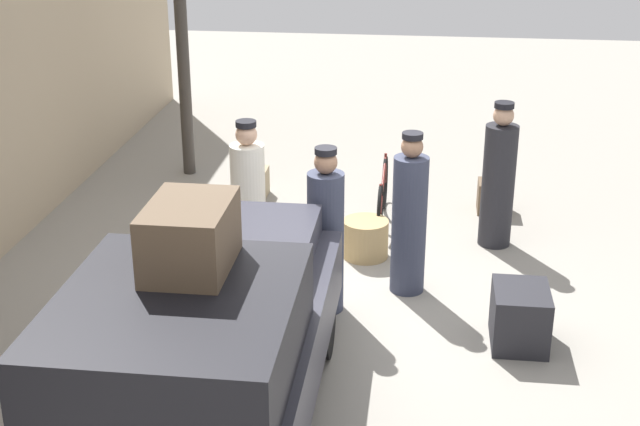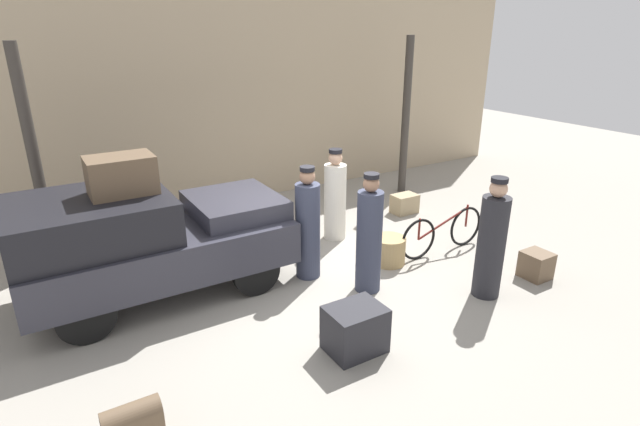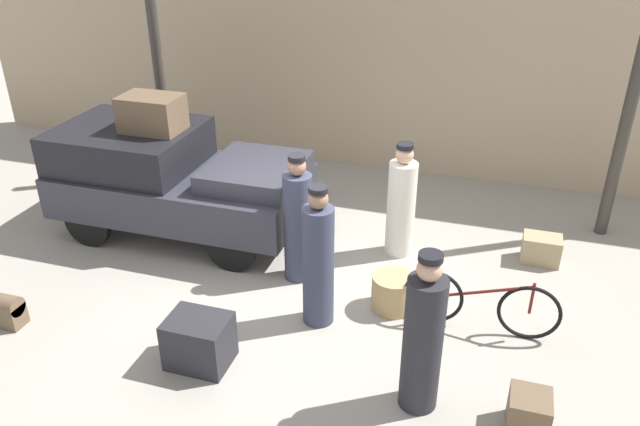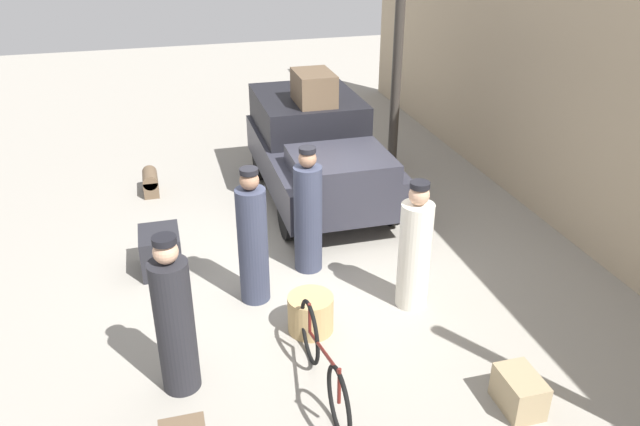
{
  "view_description": "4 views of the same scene",
  "coord_description": "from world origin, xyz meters",
  "px_view_note": "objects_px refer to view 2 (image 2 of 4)",
  "views": [
    {
      "loc": [
        -8.19,
        -0.84,
        4.36
      ],
      "look_at": [
        0.2,
        0.2,
        0.95
      ],
      "focal_mm": 50.0,
      "sensor_mm": 36.0,
      "label": 1
    },
    {
      "loc": [
        -3.5,
        -5.86,
        3.65
      ],
      "look_at": [
        0.2,
        0.2,
        0.95
      ],
      "focal_mm": 28.0,
      "sensor_mm": 36.0,
      "label": 2
    },
    {
      "loc": [
        2.27,
        -6.48,
        4.62
      ],
      "look_at": [
        0.2,
        0.2,
        0.95
      ],
      "focal_mm": 35.0,
      "sensor_mm": 36.0,
      "label": 3
    },
    {
      "loc": [
        6.96,
        -1.64,
        4.5
      ],
      "look_at": [
        0.2,
        0.2,
        0.95
      ],
      "focal_mm": 35.0,
      "sensor_mm": 36.0,
      "label": 4
    }
  ],
  "objects_px": {
    "wicker_basket": "(389,250)",
    "suitcase_small_leather": "(404,204)",
    "conductor_in_dark_uniform": "(308,228)",
    "porter_standing_middle": "(369,238)",
    "porter_lifting_near_truck": "(491,243)",
    "trunk_large_brown": "(355,329)",
    "porter_with_bicycle": "(335,199)",
    "bicycle": "(443,232)",
    "trunk_on_truck_roof": "(121,175)",
    "truck": "(146,238)",
    "suitcase_black_upright": "(536,265)",
    "trunk_barrel_dark": "(133,423)"
  },
  "relations": [
    {
      "from": "porter_with_bicycle",
      "to": "conductor_in_dark_uniform",
      "type": "relative_size",
      "value": 0.94
    },
    {
      "from": "conductor_in_dark_uniform",
      "to": "porter_lifting_near_truck",
      "type": "xyz_separation_m",
      "value": [
        1.89,
        -1.82,
        0.0
      ]
    },
    {
      "from": "suitcase_small_leather",
      "to": "suitcase_black_upright",
      "type": "xyz_separation_m",
      "value": [
        -0.13,
        -3.21,
        0.01
      ]
    },
    {
      "from": "porter_lifting_near_truck",
      "to": "suitcase_black_upright",
      "type": "bearing_deg",
      "value": -2.22
    },
    {
      "from": "trunk_large_brown",
      "to": "suitcase_black_upright",
      "type": "height_order",
      "value": "trunk_large_brown"
    },
    {
      "from": "bicycle",
      "to": "trunk_on_truck_roof",
      "type": "distance_m",
      "value": 5.1
    },
    {
      "from": "conductor_in_dark_uniform",
      "to": "suitcase_black_upright",
      "type": "bearing_deg",
      "value": -32.38
    },
    {
      "from": "trunk_barrel_dark",
      "to": "trunk_on_truck_roof",
      "type": "distance_m",
      "value": 3.2
    },
    {
      "from": "porter_standing_middle",
      "to": "suitcase_small_leather",
      "type": "height_order",
      "value": "porter_standing_middle"
    },
    {
      "from": "trunk_large_brown",
      "to": "suitcase_black_upright",
      "type": "bearing_deg",
      "value": 0.91
    },
    {
      "from": "bicycle",
      "to": "porter_standing_middle",
      "type": "relative_size",
      "value": 1.02
    },
    {
      "from": "suitcase_small_leather",
      "to": "conductor_in_dark_uniform",
      "type": "bearing_deg",
      "value": -156.3
    },
    {
      "from": "wicker_basket",
      "to": "truck",
      "type": "bearing_deg",
      "value": 163.8
    },
    {
      "from": "wicker_basket",
      "to": "trunk_large_brown",
      "type": "distance_m",
      "value": 2.41
    },
    {
      "from": "porter_with_bicycle",
      "to": "trunk_on_truck_roof",
      "type": "distance_m",
      "value": 3.71
    },
    {
      "from": "porter_lifting_near_truck",
      "to": "trunk_barrel_dark",
      "type": "bearing_deg",
      "value": -178.01
    },
    {
      "from": "porter_with_bicycle",
      "to": "trunk_on_truck_roof",
      "type": "bearing_deg",
      "value": -174.98
    },
    {
      "from": "porter_lifting_near_truck",
      "to": "porter_standing_middle",
      "type": "xyz_separation_m",
      "value": [
        -1.36,
        1.0,
        0.01
      ]
    },
    {
      "from": "truck",
      "to": "trunk_large_brown",
      "type": "distance_m",
      "value": 3.19
    },
    {
      "from": "porter_with_bicycle",
      "to": "suitcase_small_leather",
      "type": "height_order",
      "value": "porter_with_bicycle"
    },
    {
      "from": "wicker_basket",
      "to": "conductor_in_dark_uniform",
      "type": "relative_size",
      "value": 0.3
    },
    {
      "from": "porter_with_bicycle",
      "to": "porter_lifting_near_truck",
      "type": "bearing_deg",
      "value": -75.43
    },
    {
      "from": "suitcase_small_leather",
      "to": "porter_lifting_near_truck",
      "type": "bearing_deg",
      "value": -110.45
    },
    {
      "from": "bicycle",
      "to": "trunk_large_brown",
      "type": "relative_size",
      "value": 2.7
    },
    {
      "from": "trunk_large_brown",
      "to": "porter_with_bicycle",
      "type": "bearing_deg",
      "value": 61.13
    },
    {
      "from": "trunk_large_brown",
      "to": "suitcase_small_leather",
      "type": "relative_size",
      "value": 1.3
    },
    {
      "from": "trunk_on_truck_roof",
      "to": "truck",
      "type": "bearing_deg",
      "value": 0.0
    },
    {
      "from": "trunk_barrel_dark",
      "to": "suitcase_small_leather",
      "type": "bearing_deg",
      "value": 28.73
    },
    {
      "from": "conductor_in_dark_uniform",
      "to": "suitcase_black_upright",
      "type": "height_order",
      "value": "conductor_in_dark_uniform"
    },
    {
      "from": "porter_with_bicycle",
      "to": "porter_standing_middle",
      "type": "bearing_deg",
      "value": -108.6
    },
    {
      "from": "wicker_basket",
      "to": "suitcase_small_leather",
      "type": "bearing_deg",
      "value": 43.63
    },
    {
      "from": "porter_with_bicycle",
      "to": "trunk_on_truck_roof",
      "type": "xyz_separation_m",
      "value": [
        -3.54,
        -0.31,
        1.06
      ]
    },
    {
      "from": "porter_with_bicycle",
      "to": "trunk_barrel_dark",
      "type": "distance_m",
      "value": 5.18
    },
    {
      "from": "porter_standing_middle",
      "to": "suitcase_small_leather",
      "type": "bearing_deg",
      "value": 40.46
    },
    {
      "from": "wicker_basket",
      "to": "trunk_on_truck_roof",
      "type": "relative_size",
      "value": 0.64
    },
    {
      "from": "trunk_large_brown",
      "to": "trunk_on_truck_roof",
      "type": "relative_size",
      "value": 0.8
    },
    {
      "from": "conductor_in_dark_uniform",
      "to": "bicycle",
      "type": "bearing_deg",
      "value": -10.68
    },
    {
      "from": "wicker_basket",
      "to": "porter_standing_middle",
      "type": "relative_size",
      "value": 0.3
    },
    {
      "from": "wicker_basket",
      "to": "suitcase_black_upright",
      "type": "relative_size",
      "value": 1.29
    },
    {
      "from": "trunk_barrel_dark",
      "to": "trunk_on_truck_roof",
      "type": "height_order",
      "value": "trunk_on_truck_roof"
    },
    {
      "from": "truck",
      "to": "trunk_large_brown",
      "type": "height_order",
      "value": "truck"
    },
    {
      "from": "conductor_in_dark_uniform",
      "to": "trunk_barrel_dark",
      "type": "xyz_separation_m",
      "value": [
        -3.03,
        -1.99,
        -0.59
      ]
    },
    {
      "from": "wicker_basket",
      "to": "suitcase_black_upright",
      "type": "xyz_separation_m",
      "value": [
        1.61,
        -1.55,
        -0.02
      ]
    },
    {
      "from": "porter_standing_middle",
      "to": "suitcase_black_upright",
      "type": "distance_m",
      "value": 2.7
    },
    {
      "from": "wicker_basket",
      "to": "suitcase_small_leather",
      "type": "relative_size",
      "value": 1.04
    },
    {
      "from": "truck",
      "to": "trunk_large_brown",
      "type": "bearing_deg",
      "value": -56.95
    },
    {
      "from": "porter_with_bicycle",
      "to": "conductor_in_dark_uniform",
      "type": "bearing_deg",
      "value": -138.38
    },
    {
      "from": "suitcase_small_leather",
      "to": "trunk_barrel_dark",
      "type": "xyz_separation_m",
      "value": [
        -6.09,
        -3.34,
        0.01
      ]
    },
    {
      "from": "bicycle",
      "to": "porter_lifting_near_truck",
      "type": "bearing_deg",
      "value": -109.22
    },
    {
      "from": "wicker_basket",
      "to": "porter_standing_middle",
      "type": "height_order",
      "value": "porter_standing_middle"
    }
  ]
}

